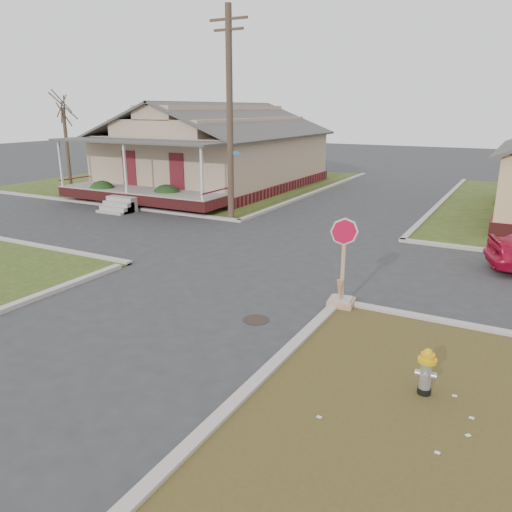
% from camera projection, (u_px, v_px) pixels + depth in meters
% --- Properties ---
extents(ground, '(120.00, 120.00, 0.00)m').
position_uv_depth(ground, '(193.00, 297.00, 13.40)').
color(ground, '#2B2C2E').
rests_on(ground, ground).
extents(verge_far_left, '(19.00, 19.00, 0.05)m').
position_uv_depth(verge_far_left, '(191.00, 181.00, 34.50)').
color(verge_far_left, '#2D3F16').
rests_on(verge_far_left, ground).
extents(curbs, '(80.00, 40.00, 0.12)m').
position_uv_depth(curbs, '(276.00, 252.00, 17.61)').
color(curbs, '#ADA49D').
rests_on(curbs, ground).
extents(manhole, '(0.64, 0.64, 0.01)m').
position_uv_depth(manhole, '(256.00, 320.00, 11.97)').
color(manhole, black).
rests_on(manhole, ground).
extents(corner_house, '(10.10, 15.50, 5.30)m').
position_uv_depth(corner_house, '(216.00, 151.00, 31.38)').
color(corner_house, maroon).
rests_on(corner_house, ground).
extents(utility_pole, '(1.80, 0.28, 9.00)m').
position_uv_depth(utility_pole, '(230.00, 114.00, 21.49)').
color(utility_pole, '#423026').
rests_on(utility_pole, ground).
extents(tree_far_left, '(0.22, 0.22, 4.90)m').
position_uv_depth(tree_far_left, '(67.00, 148.00, 31.03)').
color(tree_far_left, '#423026').
rests_on(tree_far_left, verge_far_left).
extents(fire_hydrant, '(0.32, 0.32, 0.87)m').
position_uv_depth(fire_hydrant, '(426.00, 369.00, 8.67)').
color(fire_hydrant, black).
rests_on(fire_hydrant, ground).
extents(stop_sign, '(0.65, 0.63, 2.29)m').
position_uv_depth(stop_sign, '(342.00, 287.00, 12.60)').
color(stop_sign, tan).
rests_on(stop_sign, ground).
extents(hedge_left, '(1.49, 1.22, 1.14)m').
position_uv_depth(hedge_left, '(103.00, 192.00, 26.46)').
color(hedge_left, '#1A3312').
rests_on(hedge_left, verge_far_left).
extents(hedge_right, '(1.49, 1.22, 1.14)m').
position_uv_depth(hedge_right, '(167.00, 196.00, 25.16)').
color(hedge_right, '#1A3312').
rests_on(hedge_right, verge_far_left).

